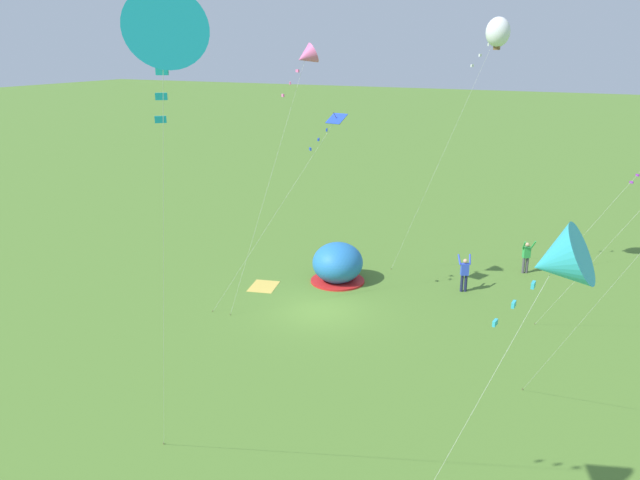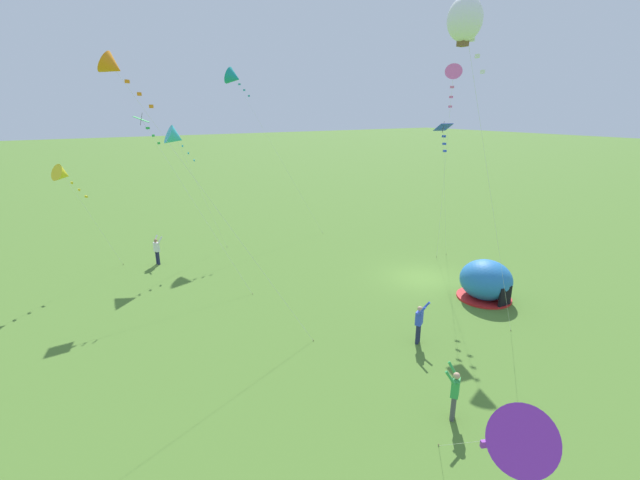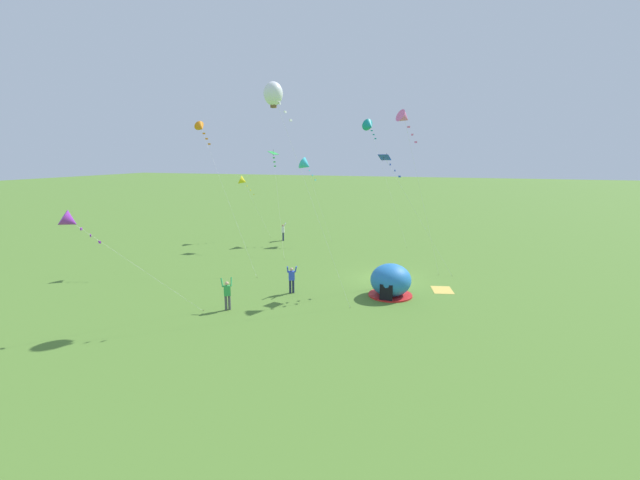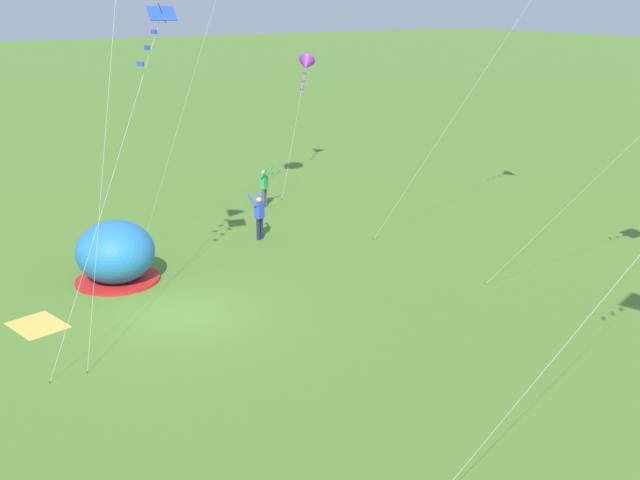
{
  "view_description": "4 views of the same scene",
  "coord_description": "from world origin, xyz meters",
  "px_view_note": "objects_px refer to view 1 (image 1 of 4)",
  "views": [
    {
      "loc": [
        24.06,
        11.52,
        11.86
      ],
      "look_at": [
        2.05,
        0.95,
        4.17
      ],
      "focal_mm": 35.0,
      "sensor_mm": 36.0,
      "label": 1
    },
    {
      "loc": [
        -16.97,
        17.57,
        9.7
      ],
      "look_at": [
        2.16,
        5.83,
        2.76
      ],
      "focal_mm": 24.0,
      "sensor_mm": 36.0,
      "label": 2
    },
    {
      "loc": [
        -30.18,
        -4.84,
        8.93
      ],
      "look_at": [
        1.05,
        5.57,
        2.35
      ],
      "focal_mm": 24.0,
      "sensor_mm": 36.0,
      "label": 3
    },
    {
      "loc": [
        19.99,
        -7.6,
        9.26
      ],
      "look_at": [
        1.1,
        4.26,
        1.93
      ],
      "focal_mm": 42.0,
      "sensor_mm": 36.0,
      "label": 4
    }
  ],
  "objects_px": {
    "kite_white": "(498,32)",
    "kite_cyan": "(557,261)",
    "kite_pink": "(306,57)",
    "kite_teal": "(163,39)",
    "person_with_toddler": "(526,256)",
    "popup_tent": "(338,264)",
    "kite_blue": "(330,128)",
    "person_strolling": "(464,273)"
  },
  "relations": [
    {
      "from": "person_strolling",
      "to": "popup_tent",
      "type": "bearing_deg",
      "value": -76.4
    },
    {
      "from": "kite_pink",
      "to": "kite_blue",
      "type": "relative_size",
      "value": 1.32
    },
    {
      "from": "person_with_toddler",
      "to": "person_strolling",
      "type": "xyz_separation_m",
      "value": [
        4.06,
        -2.39,
        -0.0
      ]
    },
    {
      "from": "person_with_toddler",
      "to": "kite_cyan",
      "type": "xyz_separation_m",
      "value": [
        21.29,
        2.94,
        6.9
      ]
    },
    {
      "from": "kite_teal",
      "to": "person_strolling",
      "type": "bearing_deg",
      "value": 178.87
    },
    {
      "from": "person_with_toddler",
      "to": "kite_teal",
      "type": "xyz_separation_m",
      "value": [
        25.37,
        -2.81,
        10.93
      ]
    },
    {
      "from": "kite_white",
      "to": "kite_pink",
      "type": "relative_size",
      "value": 1.1
    },
    {
      "from": "popup_tent",
      "to": "kite_white",
      "type": "bearing_deg",
      "value": 113.38
    },
    {
      "from": "popup_tent",
      "to": "kite_blue",
      "type": "height_order",
      "value": "kite_blue"
    },
    {
      "from": "kite_white",
      "to": "popup_tent",
      "type": "bearing_deg",
      "value": -66.62
    },
    {
      "from": "person_strolling",
      "to": "kite_pink",
      "type": "xyz_separation_m",
      "value": [
        4.97,
        -6.25,
        10.35
      ]
    },
    {
      "from": "kite_pink",
      "to": "kite_teal",
      "type": "bearing_deg",
      "value": 19.64
    },
    {
      "from": "person_with_toddler",
      "to": "kite_blue",
      "type": "relative_size",
      "value": 0.21
    },
    {
      "from": "person_strolling",
      "to": "kite_teal",
      "type": "relative_size",
      "value": 0.15
    },
    {
      "from": "person_with_toddler",
      "to": "kite_pink",
      "type": "bearing_deg",
      "value": -43.76
    },
    {
      "from": "popup_tent",
      "to": "kite_cyan",
      "type": "relative_size",
      "value": 0.32
    },
    {
      "from": "person_with_toddler",
      "to": "kite_blue",
      "type": "distance_m",
      "value": 13.69
    },
    {
      "from": "kite_cyan",
      "to": "kite_pink",
      "type": "height_order",
      "value": "kite_pink"
    },
    {
      "from": "person_strolling",
      "to": "kite_teal",
      "type": "distance_m",
      "value": 23.96
    },
    {
      "from": "person_with_toddler",
      "to": "kite_teal",
      "type": "height_order",
      "value": "kite_teal"
    },
    {
      "from": "kite_cyan",
      "to": "kite_pink",
      "type": "relative_size",
      "value": 0.73
    },
    {
      "from": "popup_tent",
      "to": "kite_cyan",
      "type": "bearing_deg",
      "value": 36.34
    },
    {
      "from": "kite_cyan",
      "to": "kite_blue",
      "type": "xyz_separation_m",
      "value": [
        -12.76,
        -10.7,
        0.48
      ]
    },
    {
      "from": "kite_pink",
      "to": "kite_teal",
      "type": "relative_size",
      "value": 0.94
    },
    {
      "from": "kite_white",
      "to": "kite_teal",
      "type": "distance_m",
      "value": 22.7
    },
    {
      "from": "kite_pink",
      "to": "kite_cyan",
      "type": "bearing_deg",
      "value": 43.37
    },
    {
      "from": "kite_cyan",
      "to": "kite_teal",
      "type": "bearing_deg",
      "value": -54.62
    },
    {
      "from": "kite_blue",
      "to": "kite_cyan",
      "type": "bearing_deg",
      "value": 39.97
    },
    {
      "from": "kite_pink",
      "to": "kite_blue",
      "type": "distance_m",
      "value": 3.14
    },
    {
      "from": "kite_cyan",
      "to": "person_strolling",
      "type": "bearing_deg",
      "value": -162.81
    },
    {
      "from": "kite_cyan",
      "to": "kite_teal",
      "type": "height_order",
      "value": "kite_teal"
    },
    {
      "from": "kite_cyan",
      "to": "kite_teal",
      "type": "xyz_separation_m",
      "value": [
        4.08,
        -5.75,
        4.03
      ]
    },
    {
      "from": "kite_white",
      "to": "kite_cyan",
      "type": "bearing_deg",
      "value": 14.78
    },
    {
      "from": "kite_pink",
      "to": "person_with_toddler",
      "type": "bearing_deg",
      "value": 136.24
    },
    {
      "from": "person_with_toddler",
      "to": "kite_cyan",
      "type": "height_order",
      "value": "kite_cyan"
    },
    {
      "from": "kite_blue",
      "to": "kite_pink",
      "type": "bearing_deg",
      "value": -60.53
    },
    {
      "from": "popup_tent",
      "to": "kite_cyan",
      "type": "xyz_separation_m",
      "value": [
        15.72,
        11.56,
        6.9
      ]
    },
    {
      "from": "person_with_toddler",
      "to": "kite_cyan",
      "type": "distance_m",
      "value": 22.57
    },
    {
      "from": "kite_white",
      "to": "person_strolling",
      "type": "bearing_deg",
      "value": -17.1
    },
    {
      "from": "person_strolling",
      "to": "kite_blue",
      "type": "relative_size",
      "value": 0.21
    },
    {
      "from": "kite_cyan",
      "to": "kite_pink",
      "type": "xyz_separation_m",
      "value": [
        -12.26,
        -11.58,
        3.44
      ]
    },
    {
      "from": "person_with_toddler",
      "to": "person_strolling",
      "type": "distance_m",
      "value": 4.71
    }
  ]
}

